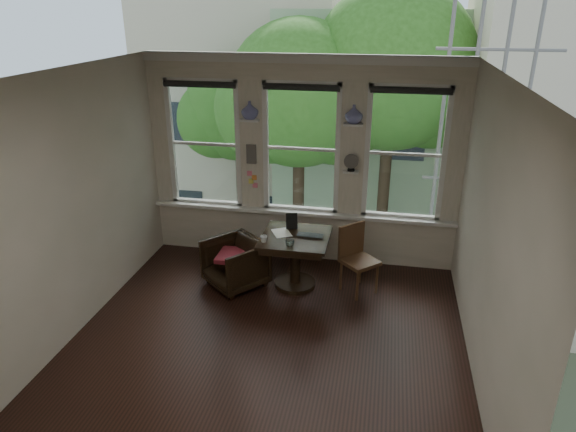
% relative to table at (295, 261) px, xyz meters
% --- Properties ---
extents(ground, '(4.50, 4.50, 0.00)m').
position_rel_table_xyz_m(ground, '(-0.08, -1.32, -0.38)').
color(ground, black).
rests_on(ground, ground).
extents(ceiling, '(4.50, 4.50, 0.00)m').
position_rel_table_xyz_m(ceiling, '(-0.08, -1.32, 2.62)').
color(ceiling, silver).
rests_on(ceiling, ground).
extents(wall_back, '(4.50, 0.00, 4.50)m').
position_rel_table_xyz_m(wall_back, '(-0.08, 0.93, 1.12)').
color(wall_back, silver).
rests_on(wall_back, ground).
extents(wall_front, '(4.50, 0.00, 4.50)m').
position_rel_table_xyz_m(wall_front, '(-0.08, -3.57, 1.12)').
color(wall_front, silver).
rests_on(wall_front, ground).
extents(wall_left, '(0.00, 4.50, 4.50)m').
position_rel_table_xyz_m(wall_left, '(-2.33, -1.32, 1.12)').
color(wall_left, silver).
rests_on(wall_left, ground).
extents(wall_right, '(0.00, 4.50, 4.50)m').
position_rel_table_xyz_m(wall_right, '(2.17, -1.32, 1.12)').
color(wall_right, silver).
rests_on(wall_right, ground).
extents(window_left, '(1.10, 0.12, 1.90)m').
position_rel_table_xyz_m(window_left, '(-1.53, 0.93, 1.32)').
color(window_left, white).
rests_on(window_left, ground).
extents(window_center, '(1.10, 0.12, 1.90)m').
position_rel_table_xyz_m(window_center, '(-0.08, 0.93, 1.32)').
color(window_center, white).
rests_on(window_center, ground).
extents(window_right, '(1.10, 0.12, 1.90)m').
position_rel_table_xyz_m(window_right, '(1.37, 0.93, 1.32)').
color(window_right, white).
rests_on(window_right, ground).
extents(shelf_left, '(0.26, 0.16, 0.03)m').
position_rel_table_xyz_m(shelf_left, '(-0.81, 0.83, 1.73)').
color(shelf_left, white).
rests_on(shelf_left, ground).
extents(shelf_right, '(0.26, 0.16, 0.03)m').
position_rel_table_xyz_m(shelf_right, '(0.64, 0.83, 1.73)').
color(shelf_right, white).
rests_on(shelf_right, ground).
extents(intercom, '(0.14, 0.06, 0.28)m').
position_rel_table_xyz_m(intercom, '(-0.81, 0.86, 1.23)').
color(intercom, '#59544F').
rests_on(intercom, ground).
extents(sticky_notes, '(0.16, 0.01, 0.24)m').
position_rel_table_xyz_m(sticky_notes, '(-0.81, 0.87, 0.88)').
color(sticky_notes, pink).
rests_on(sticky_notes, ground).
extents(desk_fan, '(0.20, 0.20, 0.24)m').
position_rel_table_xyz_m(desk_fan, '(0.64, 0.81, 1.16)').
color(desk_fan, '#59544F').
rests_on(desk_fan, ground).
extents(vase_left, '(0.24, 0.24, 0.25)m').
position_rel_table_xyz_m(vase_left, '(-0.81, 0.83, 1.86)').
color(vase_left, silver).
rests_on(vase_left, shelf_left).
extents(vase_right, '(0.24, 0.24, 0.25)m').
position_rel_table_xyz_m(vase_right, '(0.64, 0.83, 1.86)').
color(vase_right, silver).
rests_on(vase_right, shelf_right).
extents(table, '(0.90, 0.90, 0.75)m').
position_rel_table_xyz_m(table, '(0.00, 0.00, 0.00)').
color(table, black).
rests_on(table, ground).
extents(armchair_left, '(1.02, 1.02, 0.67)m').
position_rel_table_xyz_m(armchair_left, '(-0.81, -0.15, -0.04)').
color(armchair_left, black).
rests_on(armchair_left, ground).
extents(cushion_red, '(0.45, 0.45, 0.06)m').
position_rel_table_xyz_m(cushion_red, '(-0.81, -0.15, 0.08)').
color(cushion_red, maroon).
rests_on(cushion_red, armchair_left).
extents(side_chair_right, '(0.59, 0.59, 0.92)m').
position_rel_table_xyz_m(side_chair_right, '(0.87, 0.01, 0.09)').
color(side_chair_right, '#4F351C').
rests_on(side_chair_right, ground).
extents(laptop, '(0.36, 0.24, 0.03)m').
position_rel_table_xyz_m(laptop, '(0.19, -0.03, 0.39)').
color(laptop, black).
rests_on(laptop, table).
extents(mug, '(0.11, 0.11, 0.09)m').
position_rel_table_xyz_m(mug, '(-0.37, -0.26, 0.42)').
color(mug, white).
rests_on(mug, table).
extents(drinking_glass, '(0.12, 0.12, 0.09)m').
position_rel_table_xyz_m(drinking_glass, '(-0.01, -0.32, 0.42)').
color(drinking_glass, white).
rests_on(drinking_glass, table).
extents(tablet, '(0.18, 0.12, 0.22)m').
position_rel_table_xyz_m(tablet, '(-0.10, 0.24, 0.48)').
color(tablet, black).
rests_on(tablet, table).
extents(papers, '(0.33, 0.37, 0.00)m').
position_rel_table_xyz_m(papers, '(-0.20, 0.07, 0.38)').
color(papers, silver).
rests_on(papers, table).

